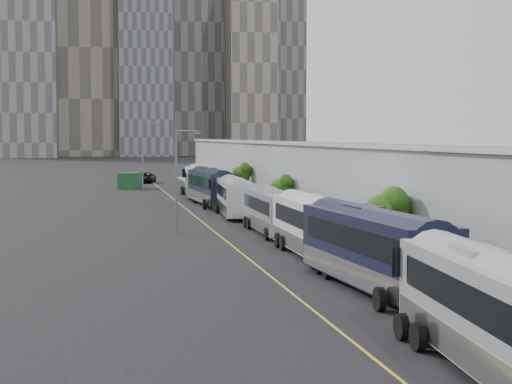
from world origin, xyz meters
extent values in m
cube|color=gray|center=(9.00, 55.00, 0.06)|extent=(10.00, 170.00, 0.12)
cube|color=gold|center=(-1.50, 55.00, 0.01)|extent=(0.12, 160.00, 0.02)
cube|color=gray|center=(13.00, 55.00, 3.40)|extent=(12.00, 160.00, 6.80)
cube|color=gray|center=(13.00, 55.00, 5.85)|extent=(12.45, 160.40, 2.57)
cube|color=gray|center=(7.10, 55.00, 7.00)|extent=(0.30, 160.00, 0.40)
cube|color=slate|center=(-35.00, 300.00, 47.50)|extent=(22.00, 22.00, 95.00)
cube|color=gray|center=(-12.00, 320.00, 60.00)|extent=(26.00, 24.00, 120.00)
cube|color=slate|center=(8.00, 310.00, 40.00)|extent=(20.00, 20.00, 80.00)
cube|color=slate|center=(28.00, 330.00, 52.50)|extent=(24.00, 24.00, 105.00)
cube|color=gray|center=(48.00, 305.00, 35.00)|extent=(18.00, 18.00, 70.00)
cube|color=slate|center=(65.00, 340.00, 45.00)|extent=(22.00, 22.00, 90.00)
cube|color=#999BA2|center=(1.73, 6.51, 1.99)|extent=(3.77, 13.64, 3.26)
cube|color=black|center=(1.73, 6.30, 2.58)|extent=(3.70, 12.03, 1.11)
cube|color=silver|center=(1.73, 6.51, 0.95)|extent=(3.78, 13.37, 1.04)
cube|color=#999BA2|center=(1.73, 8.06, 3.78)|extent=(1.53, 2.38, 0.31)
cube|color=black|center=(2.70, 21.88, 2.08)|extent=(3.82, 14.19, 3.40)
cube|color=black|center=(2.70, 21.67, 2.69)|extent=(3.75, 12.52, 1.16)
cube|color=silver|center=(2.70, 21.88, 0.99)|extent=(3.83, 13.91, 1.09)
cube|color=black|center=(2.70, 23.50, 3.94)|extent=(1.57, 2.47, 0.32)
cube|color=white|center=(2.78, 33.75, 1.96)|extent=(2.65, 13.21, 3.20)
cube|color=black|center=(2.78, 33.54, 2.53)|extent=(2.71, 11.63, 1.09)
cube|color=silver|center=(2.78, 33.75, 0.93)|extent=(2.69, 12.95, 1.02)
cube|color=white|center=(2.78, 35.27, 3.71)|extent=(1.32, 2.24, 0.30)
cube|color=gray|center=(2.73, 47.25, 1.81)|extent=(2.52, 12.24, 2.96)
cube|color=black|center=(2.73, 47.07, 2.34)|extent=(2.57, 10.78, 1.01)
cube|color=silver|center=(2.73, 47.25, 0.86)|extent=(2.55, 12.00, 0.95)
cube|color=gray|center=(2.73, 48.67, 3.43)|extent=(1.23, 2.08, 0.28)
cube|color=#B2B4BC|center=(2.24, 62.15, 1.87)|extent=(3.39, 12.79, 3.06)
cube|color=black|center=(2.24, 61.96, 2.42)|extent=(3.34, 11.28, 1.04)
cube|color=silver|center=(2.24, 62.15, 0.89)|extent=(3.41, 12.54, 0.98)
cube|color=#B2B4BC|center=(2.24, 63.61, 3.55)|extent=(1.41, 2.22, 0.29)
cube|color=black|center=(1.75, 75.42, 2.07)|extent=(3.61, 14.14, 3.39)
cube|color=black|center=(1.75, 75.20, 2.68)|extent=(3.57, 12.46, 1.15)
cube|color=silver|center=(1.75, 75.42, 0.99)|extent=(3.63, 13.86, 1.09)
cube|color=black|center=(1.75, 77.03, 3.93)|extent=(1.54, 2.45, 0.32)
cube|color=silver|center=(1.78, 89.52, 1.98)|extent=(3.85, 13.58, 3.25)
cube|color=black|center=(1.78, 89.32, 2.57)|extent=(3.77, 11.99, 1.10)
cube|color=silver|center=(1.78, 89.52, 0.95)|extent=(3.86, 13.32, 1.04)
cube|color=silver|center=(1.78, 91.07, 3.76)|extent=(1.53, 2.38, 0.31)
cylinder|color=black|center=(5.60, 28.12, 1.69)|extent=(0.18, 0.18, 3.37)
sphere|color=#245012|center=(5.60, 28.12, 3.45)|extent=(2.40, 2.40, 2.40)
cylinder|color=black|center=(5.93, 57.65, 1.50)|extent=(0.18, 0.18, 3.00)
sphere|color=#245012|center=(5.93, 57.65, 3.01)|extent=(1.73, 1.73, 1.73)
cylinder|color=black|center=(5.86, 78.93, 1.69)|extent=(0.18, 0.18, 3.39)
sphere|color=#245012|center=(5.86, 78.93, 3.39)|extent=(1.87, 1.87, 1.87)
cylinder|color=#59595E|center=(-4.56, 49.14, 4.08)|extent=(0.18, 0.18, 8.17)
cylinder|color=#59595E|center=(-3.66, 49.14, 8.07)|extent=(1.80, 0.14, 0.14)
cube|color=#59595E|center=(-2.86, 49.14, 7.92)|extent=(0.50, 0.22, 0.18)
cylinder|color=#59595E|center=(-4.53, 98.27, 4.82)|extent=(0.18, 0.18, 9.64)
cylinder|color=#59595E|center=(-3.63, 98.27, 9.54)|extent=(1.80, 0.14, 0.14)
cube|color=#59595E|center=(-2.83, 98.27, 9.39)|extent=(0.50, 0.22, 0.18)
cube|color=#133D1F|center=(-5.83, 108.10, 1.18)|extent=(3.90, 5.90, 2.35)
imported|color=black|center=(-2.91, 122.37, 0.86)|extent=(4.29, 6.72, 1.73)
camera|label=1|loc=(-10.86, -18.52, 7.66)|focal=60.00mm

